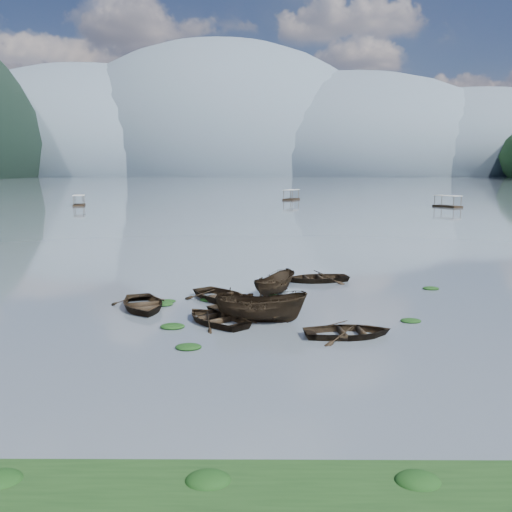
{
  "coord_description": "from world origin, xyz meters",
  "views": [
    {
      "loc": [
        0.22,
        -24.63,
        7.52
      ],
      "look_at": [
        0.0,
        12.0,
        2.0
      ],
      "focal_mm": 40.0,
      "sensor_mm": 36.0,
      "label": 1
    }
  ],
  "objects_px": {
    "pontoon_left": "(79,206)",
    "pontoon_centre": "(291,200)",
    "rowboat_3": "(217,323)",
    "rowboat_0": "(143,309)"
  },
  "relations": [
    {
      "from": "rowboat_0",
      "to": "pontoon_left",
      "type": "relative_size",
      "value": 0.8
    },
    {
      "from": "rowboat_0",
      "to": "pontoon_left",
      "type": "xyz_separation_m",
      "value": [
        -32.18,
        91.35,
        0.0
      ]
    },
    {
      "from": "rowboat_0",
      "to": "pontoon_left",
      "type": "bearing_deg",
      "value": 90.57
    },
    {
      "from": "rowboat_0",
      "to": "pontoon_centre",
      "type": "xyz_separation_m",
      "value": [
        14.5,
        115.21,
        0.0
      ]
    },
    {
      "from": "rowboat_3",
      "to": "pontoon_left",
      "type": "bearing_deg",
      "value": -110.19
    },
    {
      "from": "rowboat_3",
      "to": "rowboat_0",
      "type": "bearing_deg",
      "value": -74.29
    },
    {
      "from": "rowboat_0",
      "to": "rowboat_3",
      "type": "height_order",
      "value": "rowboat_0"
    },
    {
      "from": "rowboat_3",
      "to": "pontoon_centre",
      "type": "bearing_deg",
      "value": -136.32
    },
    {
      "from": "pontoon_left",
      "to": "pontoon_centre",
      "type": "relative_size",
      "value": 0.86
    },
    {
      "from": "rowboat_3",
      "to": "pontoon_centre",
      "type": "height_order",
      "value": "pontoon_centre"
    }
  ]
}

